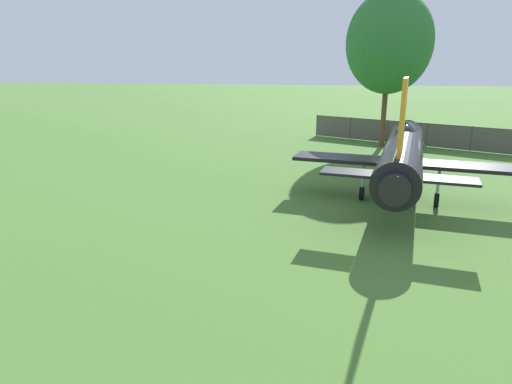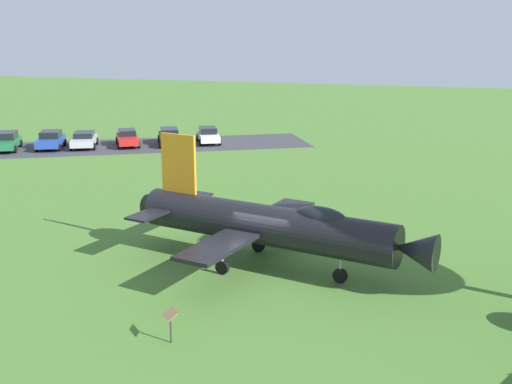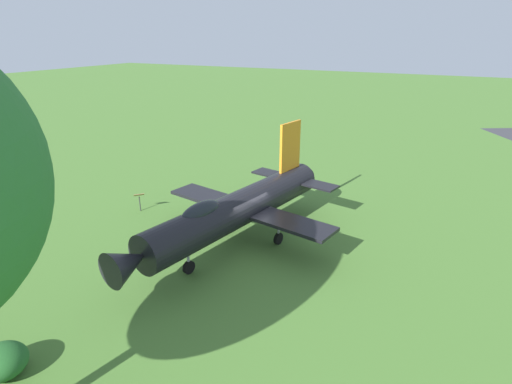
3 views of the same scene
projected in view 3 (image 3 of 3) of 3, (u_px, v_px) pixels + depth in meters
name	position (u px, v px, depth m)	size (l,w,h in m)	color
ground_plane	(240.00, 243.00, 20.62)	(200.00, 200.00, 0.00)	#47722D
display_jet	(234.00, 210.00, 19.63)	(13.49, 9.59, 5.43)	black
shrub_near_fence	(2.00, 361.00, 12.55)	(1.50, 1.55, 0.98)	#235B26
info_plaque	(139.00, 197.00, 24.10)	(0.71, 0.70, 1.14)	#333333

